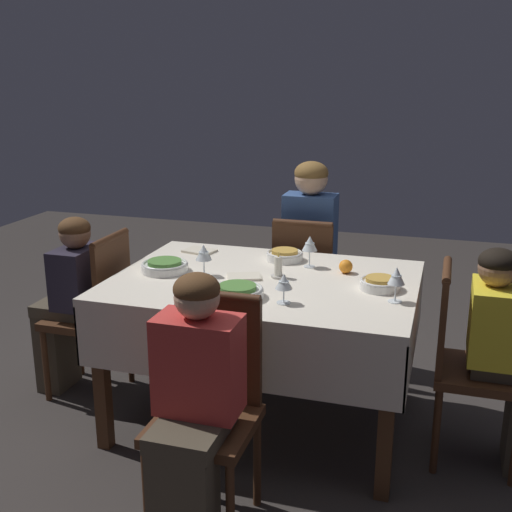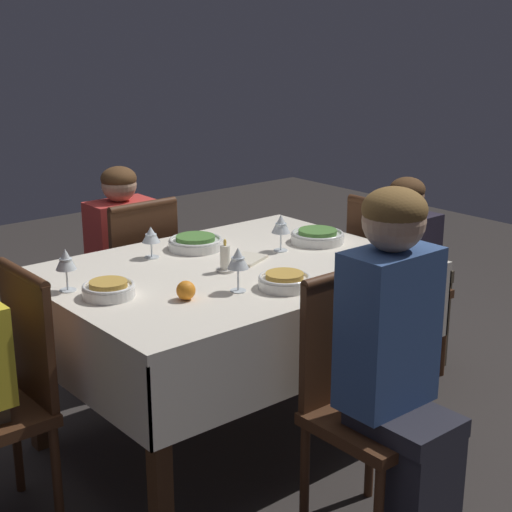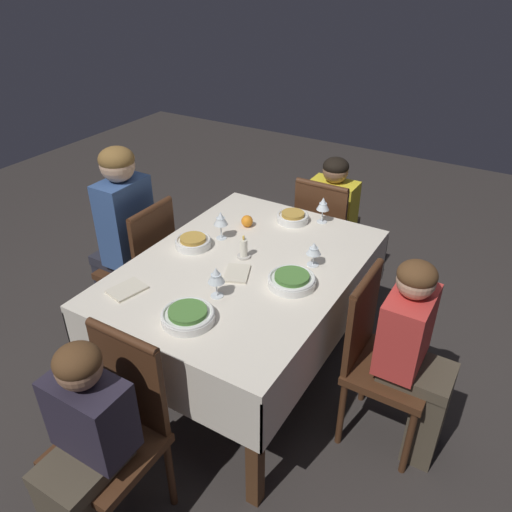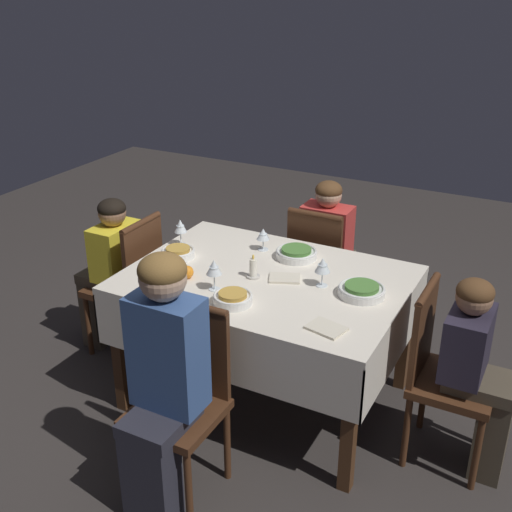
% 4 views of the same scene
% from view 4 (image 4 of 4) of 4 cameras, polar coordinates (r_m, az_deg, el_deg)
% --- Properties ---
extents(ground_plane, '(8.00, 8.00, 0.00)m').
position_cam_4_polar(ground_plane, '(3.65, 0.86, -12.33)').
color(ground_plane, '#332D2B').
extents(dining_table, '(1.40, 1.02, 0.74)m').
position_cam_4_polar(dining_table, '(3.31, 0.93, -3.29)').
color(dining_table, silver).
rests_on(dining_table, ground_plane).
extents(chair_south, '(0.37, 0.37, 0.89)m').
position_cam_4_polar(chair_south, '(2.87, -6.46, -11.96)').
color(chair_south, '#472816').
rests_on(chair_south, ground_plane).
extents(chair_north, '(0.37, 0.37, 0.89)m').
position_cam_4_polar(chair_north, '(3.97, 5.68, -1.02)').
color(chair_north, '#472816').
rests_on(chair_north, ground_plane).
extents(chair_east, '(0.37, 0.37, 0.89)m').
position_cam_4_polar(chair_east, '(3.13, 16.17, -9.55)').
color(chair_east, '#472816').
rests_on(chair_east, ground_plane).
extents(chair_west, '(0.37, 0.37, 0.89)m').
position_cam_4_polar(chair_west, '(3.86, -11.04, -2.14)').
color(chair_west, '#472816').
rests_on(chair_west, ground_plane).
extents(person_adult_denim, '(0.30, 0.34, 1.19)m').
position_cam_4_polar(person_adult_denim, '(2.68, -8.36, -10.34)').
color(person_adult_denim, '#282833').
rests_on(person_adult_denim, ground_plane).
extents(person_child_red, '(0.30, 0.33, 1.02)m').
position_cam_4_polar(person_child_red, '(4.08, 6.55, 0.70)').
color(person_child_red, '#4C4233').
rests_on(person_child_red, ground_plane).
extents(person_child_dark, '(0.33, 0.30, 0.96)m').
position_cam_4_polar(person_child_dark, '(3.09, 19.16, -9.51)').
color(person_child_dark, '#4C4233').
rests_on(person_child_dark, ground_plane).
extents(person_child_yellow, '(0.33, 0.30, 0.98)m').
position_cam_4_polar(person_child_yellow, '(3.94, -12.92, -0.98)').
color(person_child_yellow, '#4C4233').
rests_on(person_child_yellow, ground_plane).
extents(bowl_south, '(0.19, 0.19, 0.06)m').
position_cam_4_polar(bowl_south, '(3.00, -2.08, -3.75)').
color(bowl_south, white).
rests_on(bowl_south, dining_table).
extents(wine_glass_south, '(0.08, 0.08, 0.16)m').
position_cam_4_polar(wine_glass_south, '(3.09, -3.76, -1.08)').
color(wine_glass_south, white).
rests_on(wine_glass_south, dining_table).
extents(bowl_north, '(0.22, 0.22, 0.06)m').
position_cam_4_polar(bowl_north, '(3.47, 3.60, 0.26)').
color(bowl_north, white).
rests_on(bowl_north, dining_table).
extents(wine_glass_north, '(0.07, 0.07, 0.13)m').
position_cam_4_polar(wine_glass_north, '(3.54, 0.64, 1.90)').
color(wine_glass_north, white).
rests_on(wine_glass_north, dining_table).
extents(bowl_east, '(0.23, 0.23, 0.06)m').
position_cam_4_polar(bowl_east, '(3.11, 9.37, -3.02)').
color(bowl_east, white).
rests_on(bowl_east, dining_table).
extents(wine_glass_east, '(0.08, 0.08, 0.15)m').
position_cam_4_polar(wine_glass_east, '(3.14, 5.95, -0.87)').
color(wine_glass_east, white).
rests_on(wine_glass_east, dining_table).
extents(bowl_west, '(0.18, 0.18, 0.06)m').
position_cam_4_polar(bowl_west, '(3.50, -6.94, 0.33)').
color(bowl_west, white).
rests_on(bowl_west, dining_table).
extents(wine_glass_west, '(0.07, 0.07, 0.15)m').
position_cam_4_polar(wine_glass_west, '(3.62, -6.75, 2.60)').
color(wine_glass_west, white).
rests_on(wine_glass_west, dining_table).
extents(candle_centerpiece, '(0.07, 0.07, 0.13)m').
position_cam_4_polar(candle_centerpiece, '(3.24, -0.25, -1.21)').
color(candle_centerpiece, beige).
rests_on(candle_centerpiece, dining_table).
extents(orange_fruit, '(0.07, 0.07, 0.07)m').
position_cam_4_polar(orange_fruit, '(3.26, -6.14, -1.43)').
color(orange_fruit, orange).
rests_on(orange_fruit, dining_table).
extents(napkin_red_folded, '(0.19, 0.16, 0.01)m').
position_cam_4_polar(napkin_red_folded, '(3.24, 2.56, -1.98)').
color(napkin_red_folded, beige).
rests_on(napkin_red_folded, dining_table).
extents(napkin_spare_side, '(0.18, 0.15, 0.01)m').
position_cam_4_polar(napkin_spare_side, '(2.82, 6.26, -6.39)').
color(napkin_spare_side, beige).
rests_on(napkin_spare_side, dining_table).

